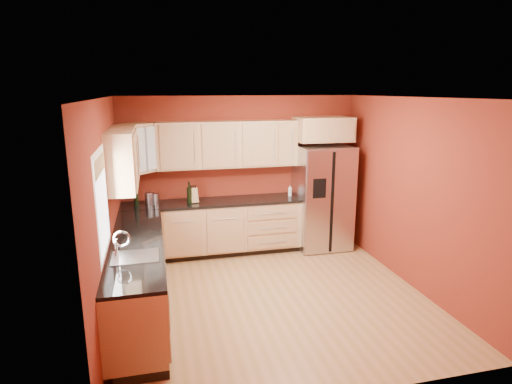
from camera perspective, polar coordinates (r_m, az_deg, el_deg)
floor at (r=5.89m, az=2.11°, el=-13.72°), size 4.00×4.00×0.00m
ceiling at (r=5.24m, az=2.36°, el=12.46°), size 4.00×4.00×0.00m
wall_back at (r=7.32m, az=-2.03°, el=2.51°), size 4.00×0.04×2.60m
wall_front at (r=3.64m, az=10.92°, el=-9.28°), size 4.00×0.04×2.60m
wall_left at (r=5.26m, az=-19.25°, el=-2.65°), size 0.04×4.00×2.60m
wall_right at (r=6.26m, az=20.14°, el=-0.22°), size 0.04×4.00×2.60m
base_cabinets_back at (r=7.16m, az=-5.81°, el=-4.92°), size 2.90×0.60×0.88m
base_cabinets_left at (r=5.53m, az=-15.41°, el=-11.08°), size 0.60×2.80×0.88m
countertop_back at (r=7.02m, az=-5.89°, el=-1.38°), size 2.90×0.62×0.04m
countertop_left at (r=5.36m, az=-15.61°, el=-6.59°), size 0.62×2.80×0.04m
upper_cabinets_back at (r=7.03m, az=-3.80°, el=6.37°), size 2.30×0.33×0.75m
upper_cabinets_left at (r=5.84m, az=-17.40°, el=4.33°), size 0.33×1.35×0.75m
corner_upper_cabinet at (r=6.77m, az=-15.53°, el=5.63°), size 0.67×0.67×0.75m
over_fridge_cabinet at (r=7.32m, az=8.92°, el=8.29°), size 0.92×0.60×0.40m
refrigerator at (r=7.45m, az=8.82°, el=-0.69°), size 0.90×0.75×1.78m
window at (r=4.71m, az=-19.79°, el=-1.37°), size 0.03×0.90×1.00m
sink_faucet at (r=4.83m, az=-15.90°, el=-6.70°), size 0.50×0.42×0.30m
canister_left at (r=6.94m, az=-13.23°, el=-0.91°), size 0.12×0.12×0.18m
canister_right at (r=6.95m, az=-14.09°, el=-0.85°), size 0.15×0.15×0.20m
wine_bottle_a at (r=6.91m, az=-15.74°, el=-0.41°), size 0.09×0.09×0.35m
wine_bottle_b at (r=6.87m, az=-8.89°, el=-0.10°), size 0.09×0.09×0.36m
knife_block at (r=6.95m, az=-8.37°, el=-0.43°), size 0.15×0.15×0.24m
soap_dispenser at (r=7.33m, az=4.54°, el=0.17°), size 0.08×0.08×0.18m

